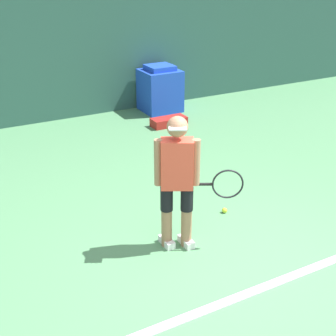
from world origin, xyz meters
TOP-DOWN VIEW (x-y plane):
  - ground_plane at (0.00, 0.00)m, footprint 24.00×24.00m
  - back_wall at (0.00, 5.77)m, footprint 24.00×0.10m
  - court_baseline at (0.00, -0.32)m, footprint 21.60×0.10m
  - tennis_player at (-0.35, 0.74)m, footprint 0.86×0.52m
  - tennis_ball at (0.53, 1.09)m, footprint 0.07×0.07m
  - covered_chair at (1.81, 5.30)m, footprint 0.76×0.72m
  - equipment_bag at (1.50, 4.36)m, footprint 0.68×0.30m

SIDE VIEW (x-z plane):
  - ground_plane at x=0.00m, z-range 0.00..0.00m
  - court_baseline at x=0.00m, z-range 0.00..0.01m
  - tennis_ball at x=0.53m, z-range 0.00..0.07m
  - equipment_bag at x=1.50m, z-range 0.00..0.16m
  - covered_chair at x=1.81m, z-range -0.02..0.93m
  - tennis_player at x=-0.35m, z-range 0.08..1.61m
  - back_wall at x=0.00m, z-range 0.00..2.71m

